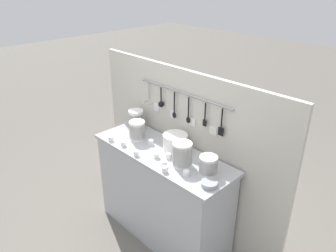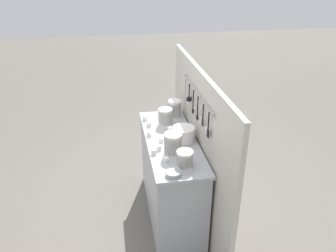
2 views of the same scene
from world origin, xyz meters
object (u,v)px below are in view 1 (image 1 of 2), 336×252
cup_beside_plates (156,155)px  bowl_stack_wide_centre (208,165)px  cup_by_caddy (151,142)px  cup_edge_far (186,173)px  cup_back_right (168,156)px  cup_front_left (111,139)px  cup_mid_row (164,164)px  bowl_stack_nested_right (138,130)px  cup_back_left (164,170)px  cup_centre (136,153)px  plate_stack (175,142)px  cup_edge_near (123,144)px  bowl_stack_tall_left (136,119)px  steel_mixing_bowl (209,184)px  bowl_stack_back_corner (182,154)px

cup_beside_plates → bowl_stack_wide_centre: bearing=16.2°
cup_by_caddy → cup_edge_far: size_ratio=1.00×
cup_beside_plates → cup_back_right: (0.08, 0.07, 0.00)m
cup_front_left → cup_mid_row: bearing=4.9°
cup_front_left → cup_back_right: bearing=15.7°
bowl_stack_nested_right → cup_mid_row: bowl_stack_nested_right is taller
cup_edge_far → cup_back_left: bearing=-151.5°
cup_by_caddy → cup_centre: (0.06, -0.22, 0.00)m
bowl_stack_wide_centre → plate_stack: (-0.45, 0.09, -0.00)m
plate_stack → cup_by_caddy: bearing=-155.0°
cup_edge_near → cup_back_right: size_ratio=1.00×
bowl_stack_tall_left → steel_mixing_bowl: (1.14, -0.23, -0.08)m
cup_beside_plates → plate_stack: bearing=87.9°
cup_back_left → cup_centre: (-0.36, 0.00, 0.00)m
cup_mid_row → cup_back_right: (-0.06, 0.11, 0.00)m
bowl_stack_nested_right → cup_edge_near: size_ratio=3.79×
bowl_stack_tall_left → steel_mixing_bowl: bearing=-11.6°
bowl_stack_back_corner → cup_by_caddy: (-0.44, 0.05, -0.08)m
bowl_stack_back_corner → cup_mid_row: bowl_stack_back_corner is taller
steel_mixing_bowl → cup_mid_row: 0.44m
steel_mixing_bowl → cup_centre: size_ratio=2.65×
cup_back_right → cup_edge_near: bearing=-162.0°
cup_edge_near → cup_by_caddy: size_ratio=1.00×
bowl_stack_tall_left → steel_mixing_bowl: bowl_stack_tall_left is taller
bowl_stack_back_corner → cup_beside_plates: bowl_stack_back_corner is taller
bowl_stack_wide_centre → cup_by_caddy: (-0.67, -0.01, -0.05)m
cup_back_left → cup_beside_plates: 0.23m
bowl_stack_nested_right → steel_mixing_bowl: bearing=-6.0°
cup_front_left → cup_centre: size_ratio=1.00×
plate_stack → cup_mid_row: size_ratio=4.64×
bowl_stack_nested_right → cup_back_right: size_ratio=3.79×
cup_front_left → cup_mid_row: same height
cup_by_caddy → cup_edge_far: (0.57, -0.14, 0.00)m
steel_mixing_bowl → cup_back_left: bearing=-163.4°
steel_mixing_bowl → cup_back_right: 0.50m
bowl_stack_wide_centre → cup_front_left: (-0.98, -0.24, -0.05)m
cup_edge_near → cup_back_left: 0.57m
cup_edge_near → cup_back_left: (0.57, -0.03, 0.00)m
cup_edge_far → cup_centre: 0.52m
cup_edge_near → cup_centre: (0.22, -0.03, 0.00)m
bowl_stack_back_corner → cup_mid_row: 0.17m
cup_front_left → cup_by_caddy: 0.39m
bowl_stack_tall_left → cup_front_left: size_ratio=4.08×
plate_stack → cup_mid_row: 0.30m
bowl_stack_nested_right → bowl_stack_wide_centre: bearing=1.7°
bowl_stack_tall_left → cup_back_right: bowl_stack_tall_left is taller
bowl_stack_back_corner → cup_back_left: bowl_stack_back_corner is taller
steel_mixing_bowl → cup_edge_far: size_ratio=2.65×
bowl_stack_tall_left → steel_mixing_bowl: 1.17m
cup_edge_far → bowl_stack_back_corner: bearing=146.0°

